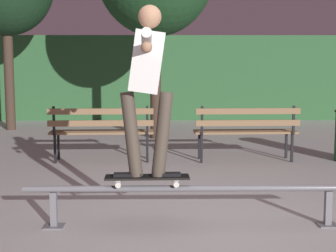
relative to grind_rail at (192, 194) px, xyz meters
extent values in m
plane|color=#ADAAA8|center=(0.00, -0.05, -0.31)|extent=(90.00, 90.00, 0.00)
cube|color=#2D5B33|center=(0.00, 9.61, 0.82)|extent=(24.00, 1.20, 2.27)
cylinder|color=slate|center=(0.00, 0.00, 0.05)|extent=(3.13, 0.06, 0.06)
cube|color=slate|center=(-1.28, 0.00, -0.14)|extent=(0.06, 0.06, 0.33)
cube|color=slate|center=(-1.28, 0.00, -0.30)|extent=(0.18, 0.18, 0.01)
cube|color=slate|center=(1.28, 0.00, -0.14)|extent=(0.06, 0.06, 0.33)
cube|color=slate|center=(1.28, 0.00, -0.30)|extent=(0.18, 0.18, 0.01)
cube|color=black|center=(-0.41, 0.00, 0.16)|extent=(0.78, 0.22, 0.02)
cube|color=black|center=(-0.41, 0.00, 0.17)|extent=(0.77, 0.21, 0.00)
cube|color=#9E9EA3|center=(-0.15, 0.01, 0.14)|extent=(0.05, 0.17, 0.02)
cube|color=#9E9EA3|center=(-0.68, -0.01, 0.14)|extent=(0.05, 0.17, 0.02)
cylinder|color=beige|center=(-0.15, -0.07, 0.11)|extent=(0.05, 0.03, 0.05)
cylinder|color=beige|center=(-0.15, 0.09, 0.11)|extent=(0.05, 0.03, 0.05)
cylinder|color=beige|center=(-0.68, -0.09, 0.11)|extent=(0.05, 0.03, 0.05)
cylinder|color=beige|center=(-0.68, 0.07, 0.11)|extent=(0.05, 0.03, 0.05)
cube|color=black|center=(-0.23, 0.00, 0.18)|extent=(0.26, 0.11, 0.03)
cube|color=black|center=(-0.59, 0.00, 0.18)|extent=(0.26, 0.11, 0.03)
cylinder|color=#473D33|center=(-0.27, 0.00, 0.56)|extent=(0.21, 0.13, 0.79)
cylinder|color=#473D33|center=(-0.55, 0.00, 0.56)|extent=(0.21, 0.13, 0.79)
cube|color=silver|center=(-0.41, 0.00, 1.22)|extent=(0.34, 0.37, 0.57)
cylinder|color=silver|center=(-0.40, -0.38, 1.38)|extent=(0.10, 0.61, 0.21)
cylinder|color=silver|center=(-0.42, 0.38, 1.38)|extent=(0.10, 0.61, 0.21)
sphere|color=#A37556|center=(-0.40, -0.66, 1.33)|extent=(0.09, 0.09, 0.09)
sphere|color=#A37556|center=(-0.43, 0.66, 1.33)|extent=(0.09, 0.09, 0.09)
sphere|color=#A37556|center=(-0.38, 0.00, 1.62)|extent=(0.21, 0.21, 0.21)
cube|color=black|center=(-0.50, 3.44, -0.09)|extent=(0.04, 0.04, 0.44)
cube|color=black|center=(-0.49, 3.12, -0.09)|extent=(0.04, 0.04, 0.44)
cube|color=black|center=(-0.48, 3.08, 0.35)|extent=(0.04, 0.04, 0.44)
cube|color=black|center=(-1.90, 3.39, -0.09)|extent=(0.04, 0.04, 0.44)
cube|color=black|center=(-1.89, 3.07, -0.09)|extent=(0.04, 0.04, 0.44)
cube|color=black|center=(-1.89, 3.03, 0.35)|extent=(0.04, 0.04, 0.44)
cube|color=brown|center=(-1.20, 3.40, 0.15)|extent=(1.60, 0.14, 0.04)
cube|color=brown|center=(-1.20, 3.26, 0.15)|extent=(1.60, 0.14, 0.04)
cube|color=brown|center=(-1.19, 3.12, 0.15)|extent=(1.60, 0.14, 0.04)
cube|color=brown|center=(-1.19, 3.05, 0.31)|extent=(1.60, 0.09, 0.09)
cube|color=brown|center=(-1.19, 3.05, 0.49)|extent=(1.60, 0.09, 0.09)
cube|color=black|center=(1.74, 3.44, -0.09)|extent=(0.04, 0.04, 0.44)
cube|color=black|center=(1.75, 3.12, -0.09)|extent=(0.04, 0.04, 0.44)
cube|color=black|center=(1.75, 3.08, 0.35)|extent=(0.04, 0.04, 0.44)
cube|color=black|center=(0.34, 3.39, -0.09)|extent=(0.04, 0.04, 0.44)
cube|color=black|center=(0.35, 3.07, -0.09)|extent=(0.04, 0.04, 0.44)
cube|color=black|center=(0.35, 3.03, 0.35)|extent=(0.04, 0.04, 0.44)
cube|color=brown|center=(1.04, 3.40, 0.15)|extent=(1.60, 0.14, 0.04)
cube|color=brown|center=(1.04, 3.26, 0.15)|extent=(1.60, 0.14, 0.04)
cube|color=brown|center=(1.05, 3.12, 0.15)|extent=(1.60, 0.14, 0.04)
cube|color=brown|center=(1.05, 3.05, 0.31)|extent=(1.60, 0.09, 0.09)
cube|color=brown|center=(1.05, 3.05, 0.49)|extent=(1.60, 0.09, 0.09)
cylinder|color=#3D2D23|center=(-3.74, 7.13, 0.90)|extent=(0.22, 0.22, 2.42)
cylinder|color=#3D2D23|center=(-0.37, 5.73, 0.87)|extent=(0.22, 0.22, 2.35)
camera|label=1|loc=(-0.30, -4.62, 1.20)|focal=54.47mm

